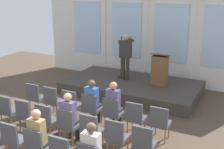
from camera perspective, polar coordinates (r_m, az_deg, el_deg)
The scene contains 25 objects.
rear_partition at distance 11.90m, azimuth 7.20°, elevation 8.45°, with size 9.25×0.14×4.19m.
stage_platform at distance 10.91m, azimuth 3.79°, elevation -2.44°, with size 4.79×2.63×0.41m, color #3F3833.
speaker at distance 10.85m, azimuth 2.63°, elevation 4.04°, with size 0.50×0.69×1.70m.
mic_stand at distance 11.30m, azimuth 1.75°, elevation 1.17°, with size 0.28×0.28×1.56m.
lectern at distance 10.48m, azimuth 9.14°, elevation 0.92°, with size 0.60×0.48×1.16m.
chair_r0_c0 at distance 9.46m, azimuth -14.46°, elevation -3.96°, with size 0.46×0.44×0.94m.
chair_r0_c1 at distance 9.06m, azimuth -11.27°, elevation -4.68°, with size 0.46×0.44×0.94m.
chair_r0_c2 at distance 8.69m, azimuth -7.78°, elevation -5.45°, with size 0.46×0.44×0.94m.
chair_r0_c3 at distance 8.36m, azimuth -3.99°, elevation -6.26°, with size 0.46×0.44×0.94m.
audience_r0_c3 at distance 8.35m, azimuth -3.73°, elevation -4.82°, with size 0.36×0.39×1.32m.
chair_r0_c4 at distance 8.07m, azimuth 0.11°, elevation -7.10°, with size 0.46×0.44×0.94m.
audience_r0_c4 at distance 8.05m, azimuth 0.36°, elevation -5.48°, with size 0.36×0.39×1.36m.
chair_r0_c5 at distance 7.82m, azimuth 4.50°, elevation -7.96°, with size 0.46×0.44×0.94m.
chair_r0_c6 at distance 7.63m, azimuth 9.16°, elevation -8.82°, with size 0.46×0.44×0.94m.
chair_r1_c0 at distance 8.70m, azimuth -19.37°, elevation -6.29°, with size 0.46×0.44×0.94m.
chair_r1_c1 at distance 8.26m, azimuth -16.12°, elevation -7.22°, with size 0.46×0.44×0.94m.
chair_r1_c2 at distance 7.85m, azimuth -12.49°, elevation -8.23°, with size 0.46×0.44×0.94m.
chair_r1_c3 at distance 7.49m, azimuth -8.47°, elevation -9.31°, with size 0.46×0.44×0.94m.
audience_r1_c3 at distance 7.46m, azimuth -8.18°, elevation -7.69°, with size 0.36×0.39×1.32m.
chair_r1_c4 at distance 7.16m, azimuth -4.04°, elevation -10.43°, with size 0.46×0.44×0.94m.
chair_r1_c5 at distance 6.88m, azimuth 0.82°, elevation -11.59°, with size 0.46×0.44×0.94m.
chair_r1_c6 at distance 6.66m, azimuth 6.09°, elevation -12.74°, with size 0.46×0.44×0.94m.
chair_r2_c2 at distance 7.11m, azimuth -18.35°, elevation -11.55°, with size 0.46×0.44×0.94m.
chair_r2_c3 at distance 6.70m, azimuth -14.19°, elevation -13.02°, with size 0.46×0.44×0.94m.
audience_r2_c3 at distance 6.65m, azimuth -13.87°, elevation -11.17°, with size 0.36×0.39×1.34m.
Camera 1 is at (3.93, -4.50, 3.82)m, focal length 47.68 mm.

